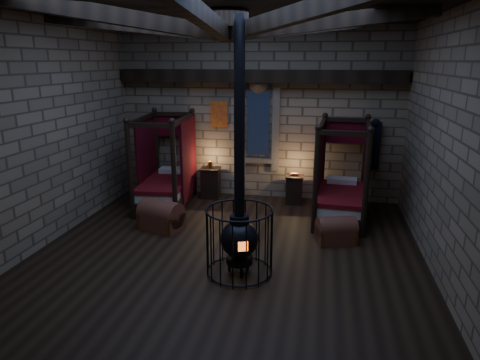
% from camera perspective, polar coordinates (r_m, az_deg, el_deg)
% --- Properties ---
extents(room, '(7.02, 7.02, 4.29)m').
position_cam_1_polar(room, '(7.35, -1.61, 18.22)').
color(room, black).
rests_on(room, ground).
extents(bed_left, '(1.26, 2.15, 2.15)m').
position_cam_1_polar(bed_left, '(10.53, -9.77, -0.45)').
color(bed_left, black).
rests_on(bed_left, ground).
extents(bed_right, '(1.20, 2.10, 2.13)m').
position_cam_1_polar(bed_right, '(9.77, 13.27, -1.96)').
color(bed_right, black).
rests_on(bed_right, ground).
extents(trunk_left, '(1.00, 0.79, 0.64)m').
position_cam_1_polar(trunk_left, '(9.08, -10.48, -4.78)').
color(trunk_left, brown).
rests_on(trunk_left, ground).
extents(trunk_right, '(0.83, 0.66, 0.53)m').
position_cam_1_polar(trunk_right, '(8.52, 12.69, -6.64)').
color(trunk_right, brown).
rests_on(trunk_right, ground).
extents(nightstand_left, '(0.52, 0.50, 0.96)m').
position_cam_1_polar(nightstand_left, '(10.98, -3.93, -0.29)').
color(nightstand_left, black).
rests_on(nightstand_left, ground).
extents(nightstand_right, '(0.46, 0.44, 0.77)m').
position_cam_1_polar(nightstand_right, '(10.59, 7.22, -1.23)').
color(nightstand_right, black).
rests_on(nightstand_right, ground).
extents(stove, '(1.10, 1.10, 4.05)m').
position_cam_1_polar(stove, '(7.01, -0.08, -7.50)').
color(stove, black).
rests_on(stove, ground).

